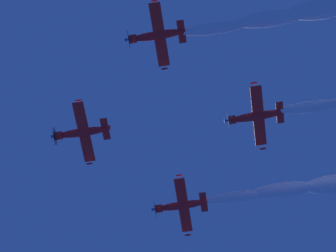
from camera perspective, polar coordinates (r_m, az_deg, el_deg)
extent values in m
ellipsoid|color=red|center=(96.78, -6.46, -0.47)|extent=(6.76, 2.23, 1.20)
cylinder|color=red|center=(97.28, -8.23, -0.72)|extent=(1.07, 1.31, 1.19)
cone|color=#194CB2|center=(97.40, -8.60, -0.78)|extent=(0.78, 0.66, 0.57)
cylinder|color=#3F3F47|center=(97.37, -8.52, -0.76)|extent=(0.40, 2.57, 2.60)
cube|color=red|center=(96.59, -6.36, -0.48)|extent=(2.68, 8.53, 1.23)
ellipsoid|color=red|center=(95.89, -6.77, 1.93)|extent=(0.94, 0.41, 0.28)
ellipsoid|color=red|center=(97.46, -5.95, -2.84)|extent=(0.94, 0.41, 0.28)
cube|color=red|center=(96.43, -4.75, -0.22)|extent=(1.36, 3.12, 0.49)
cube|color=red|center=(96.92, -4.69, -0.16)|extent=(1.12, 0.43, 1.13)
ellipsoid|color=#1E232D|center=(97.23, -6.61, -0.44)|extent=(1.61, 1.00, 0.75)
ellipsoid|color=red|center=(92.87, -0.78, 6.86)|extent=(6.76, 2.27, 1.35)
cylinder|color=red|center=(92.99, -2.65, 6.58)|extent=(1.07, 1.38, 1.27)
cone|color=#194CB2|center=(93.03, -3.05, 6.52)|extent=(0.78, 0.69, 0.61)
cylinder|color=#3F3F47|center=(93.02, -2.96, 6.53)|extent=(0.40, 2.74, 2.76)
cube|color=red|center=(92.70, -0.65, 6.88)|extent=(2.67, 8.42, 1.96)
ellipsoid|color=red|center=(92.81, -1.04, 9.42)|extent=(0.94, 0.42, 0.31)
ellipsoid|color=red|center=(92.77, -0.27, 4.34)|extent=(0.94, 0.42, 0.31)
cube|color=red|center=(92.90, 1.02, 7.13)|extent=(1.35, 3.08, 0.76)
cube|color=red|center=(93.40, 1.06, 7.13)|extent=(1.13, 0.52, 1.13)
ellipsoid|color=#1E232D|center=(93.29, -0.96, 6.83)|extent=(1.61, 1.04, 0.81)
ellipsoid|color=red|center=(101.23, 1.05, -6.00)|extent=(6.75, 2.23, 1.30)
cylinder|color=red|center=(101.35, -0.67, -6.24)|extent=(1.06, 1.33, 1.22)
cone|color=#194CB2|center=(101.39, -1.04, -6.29)|extent=(0.77, 0.67, 0.58)
cylinder|color=#3F3F47|center=(101.38, -0.96, -6.28)|extent=(0.39, 2.62, 2.64)
cube|color=red|center=(101.07, 1.16, -6.01)|extent=(2.68, 8.51, 1.45)
ellipsoid|color=red|center=(99.99, 0.82, -3.75)|extent=(0.93, 0.41, 0.30)
ellipsoid|color=red|center=(102.31, 1.50, -8.22)|extent=(0.93, 0.41, 0.30)
cube|color=red|center=(101.26, 2.70, -5.75)|extent=(1.36, 3.11, 0.58)
cube|color=red|center=(101.74, 2.72, -5.67)|extent=(1.12, 0.45, 1.14)
ellipsoid|color=#1E232D|center=(101.64, 0.88, -5.96)|extent=(1.60, 1.01, 0.78)
ellipsoid|color=red|center=(94.41, 6.70, 0.75)|extent=(6.76, 2.24, 1.47)
cylinder|color=red|center=(94.12, 4.87, 0.47)|extent=(1.07, 1.36, 1.28)
cone|color=#194CB2|center=(94.07, 4.47, 0.41)|extent=(0.78, 0.69, 0.62)
cylinder|color=#3F3F47|center=(94.08, 4.56, 0.42)|extent=(0.40, 2.72, 2.73)
cube|color=red|center=(94.26, 6.83, 0.75)|extent=(2.67, 8.44, 1.87)
ellipsoid|color=red|center=(93.80, 6.49, 3.24)|extent=(0.94, 0.41, 0.32)
ellipsoid|color=red|center=(94.90, 7.17, -1.71)|extent=(0.94, 0.41, 0.32)
cube|color=red|center=(94.82, 8.43, 1.01)|extent=(1.35, 3.08, 0.73)
cube|color=red|center=(95.32, 8.43, 1.05)|extent=(1.13, 0.50, 1.16)
ellipsoid|color=#1E232D|center=(94.78, 6.49, 0.75)|extent=(1.61, 1.03, 0.83)
ellipsoid|color=white|center=(93.19, 3.52, 7.37)|extent=(8.87, 2.78, 1.71)
ellipsoid|color=white|center=(93.85, 7.70, 8.01)|extent=(8.97, 3.30, 2.24)
ellipsoid|color=white|center=(94.89, 11.55, 8.63)|extent=(9.06, 3.82, 2.76)
ellipsoid|color=white|center=(101.42, 5.07, -5.32)|extent=(8.87, 2.78, 1.71)
ellipsoid|color=white|center=(101.73, 8.68, -4.76)|extent=(8.97, 3.30, 2.24)
ellipsoid|color=white|center=(102.92, 12.55, -4.26)|extent=(9.06, 3.82, 2.76)
ellipsoid|color=white|center=(95.26, 10.80, 1.46)|extent=(8.87, 2.78, 1.71)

